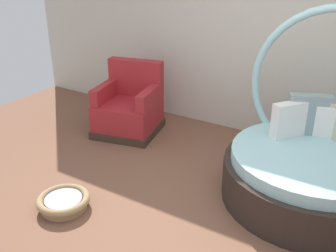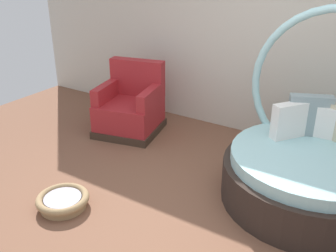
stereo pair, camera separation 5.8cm
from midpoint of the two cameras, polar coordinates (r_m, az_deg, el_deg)
ground_plane at (r=3.74m, az=3.39°, el=-13.36°), size 8.00×8.00×0.02m
back_wall at (r=5.00m, az=16.50°, el=14.97°), size 8.00×0.12×3.08m
round_daybed at (r=4.08m, az=21.00°, el=-5.26°), size 1.69×1.69×1.85m
red_armchair at (r=5.29m, az=-5.22°, el=2.66°), size 0.96×0.96×0.94m
pet_basket at (r=3.94m, az=-14.83°, el=-10.61°), size 0.51×0.51×0.13m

